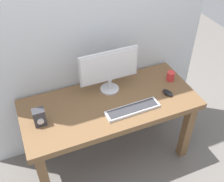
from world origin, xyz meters
TOP-DOWN VIEW (x-y plane):
  - ground_plane at (0.00, 0.00)m, footprint 6.00×6.00m
  - wall_back at (0.00, 0.38)m, footprint 2.20×0.04m
  - desk at (0.00, 0.00)m, footprint 1.53×0.68m
  - monitor at (0.06, 0.17)m, footprint 0.54×0.17m
  - keyboard_primary at (0.13, -0.17)m, footprint 0.47×0.13m
  - mouse at (0.52, -0.10)m, footprint 0.09×0.12m
  - audio_controller at (-0.61, -0.02)m, footprint 0.09×0.09m
  - coffee_mug at (0.65, 0.07)m, footprint 0.07×0.07m

SIDE VIEW (x-z plane):
  - ground_plane at x=0.00m, z-range 0.00..0.00m
  - desk at x=0.00m, z-range 0.26..1.01m
  - keyboard_primary at x=0.13m, z-range 0.75..0.77m
  - mouse at x=0.52m, z-range 0.75..0.78m
  - coffee_mug at x=0.65m, z-range 0.75..0.84m
  - audio_controller at x=-0.61m, z-range 0.75..0.89m
  - monitor at x=0.06m, z-range 0.77..1.17m
  - wall_back at x=0.00m, z-range 0.00..3.00m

